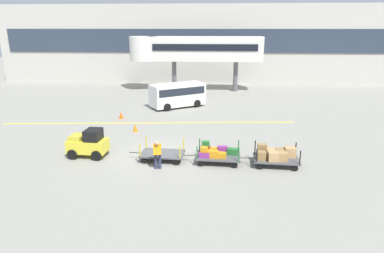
{
  "coord_description": "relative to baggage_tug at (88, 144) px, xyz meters",
  "views": [
    {
      "loc": [
        2.83,
        -17.08,
        6.93
      ],
      "look_at": [
        1.55,
        2.14,
        1.14
      ],
      "focal_mm": 31.11,
      "sensor_mm": 36.0,
      "label": 1
    }
  ],
  "objects": [
    {
      "name": "ground_plane",
      "position": [
        4.03,
        0.22,
        -0.75
      ],
      "size": [
        120.0,
        120.0,
        0.0
      ],
      "primitive_type": "plane",
      "color": "gray"
    },
    {
      "name": "apron_lead_line",
      "position": [
        2.11,
        6.85,
        -0.75
      ],
      "size": [
        21.74,
        2.08,
        0.01
      ],
      "primitive_type": "cube",
      "rotation": [
        0.0,
        0.0,
        0.09
      ],
      "color": "yellow",
      "rests_on": "ground_plane"
    },
    {
      "name": "terminal_building",
      "position": [
        4.03,
        26.2,
        4.05
      ],
      "size": [
        48.99,
        2.51,
        9.59
      ],
      "color": "#BCB7AD",
      "rests_on": "ground_plane"
    },
    {
      "name": "jet_bridge",
      "position": [
        4.16,
        20.21,
        3.82
      ],
      "size": [
        14.49,
        3.0,
        5.93
      ],
      "color": "silver",
      "rests_on": "ground_plane"
    },
    {
      "name": "baggage_tug",
      "position": [
        0.0,
        0.0,
        0.0
      ],
      "size": [
        2.16,
        1.34,
        1.58
      ],
      "color": "gold",
      "rests_on": "ground_plane"
    },
    {
      "name": "baggage_cart_lead",
      "position": [
        4.15,
        -0.25,
        -0.41
      ],
      "size": [
        3.04,
        1.54,
        1.1
      ],
      "color": "#4C4C4F",
      "rests_on": "ground_plane"
    },
    {
      "name": "baggage_cart_middle",
      "position": [
        7.05,
        -0.39,
        -0.25
      ],
      "size": [
        3.04,
        1.54,
        1.1
      ],
      "color": "#4C4C4F",
      "rests_on": "ground_plane"
    },
    {
      "name": "baggage_cart_tail",
      "position": [
        10.12,
        -0.55,
        -0.2
      ],
      "size": [
        3.04,
        1.54,
        1.1
      ],
      "color": "#4C4C4F",
      "rests_on": "ground_plane"
    },
    {
      "name": "baggage_handler",
      "position": [
        4.1,
        -1.47,
        0.11
      ],
      "size": [
        0.45,
        0.47,
        1.56
      ],
      "color": "#2D334C",
      "rests_on": "ground_plane"
    },
    {
      "name": "shuttle_van",
      "position": [
        3.64,
        12.12,
        0.48
      ],
      "size": [
        5.05,
        4.23,
        2.1
      ],
      "color": "white",
      "rests_on": "ground_plane"
    },
    {
      "name": "safety_cone_near",
      "position": [
        -0.39,
        7.98,
        -0.48
      ],
      "size": [
        0.36,
        0.36,
        0.55
      ],
      "primitive_type": "cone",
      "color": "#EA590F",
      "rests_on": "ground_plane"
    },
    {
      "name": "safety_cone_far",
      "position": [
        1.51,
        4.7,
        -0.48
      ],
      "size": [
        0.36,
        0.36,
        0.55
      ],
      "primitive_type": "cone",
      "color": "orange",
      "rests_on": "ground_plane"
    }
  ]
}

